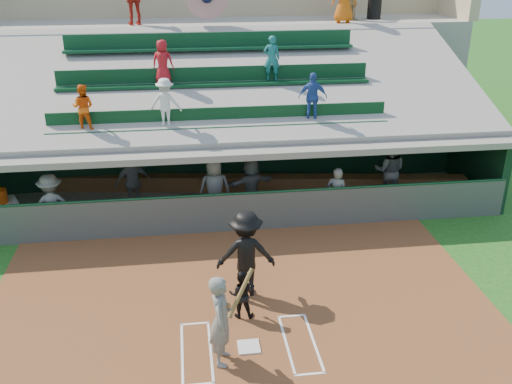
{
  "coord_description": "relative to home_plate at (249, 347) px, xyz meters",
  "views": [
    {
      "loc": [
        -1.05,
        -8.96,
        7.28
      ],
      "look_at": [
        0.61,
        3.5,
        1.8
      ],
      "focal_mm": 40.0,
      "sensor_mm": 36.0,
      "label": 1
    }
  ],
  "objects": [
    {
      "name": "ground",
      "position": [
        0.0,
        0.0,
        -0.04
      ],
      "size": [
        100.0,
        100.0,
        0.0
      ],
      "primitive_type": "plane",
      "color": "#1E5518",
      "rests_on": "ground"
    },
    {
      "name": "dirt_slab",
      "position": [
        0.0,
        0.5,
        -0.03
      ],
      "size": [
        11.0,
        9.0,
        0.02
      ],
      "primitive_type": "cube",
      "color": "brown",
      "rests_on": "ground"
    },
    {
      "name": "home_plate",
      "position": [
        0.0,
        0.0,
        0.0
      ],
      "size": [
        0.43,
        0.43,
        0.03
      ],
      "primitive_type": "cube",
      "color": "silver",
      "rests_on": "dirt_slab"
    },
    {
      "name": "batters_box_chalk",
      "position": [
        0.0,
        0.0,
        -0.01
      ],
      "size": [
        2.65,
        1.85,
        0.01
      ],
      "color": "silver",
      "rests_on": "dirt_slab"
    },
    {
      "name": "dugout_floor",
      "position": [
        0.0,
        6.75,
        -0.02
      ],
      "size": [
        16.0,
        3.5,
        0.04
      ],
      "primitive_type": "cube",
      "color": "gray",
      "rests_on": "ground"
    },
    {
      "name": "concourse_slab",
      "position": [
        0.0,
        13.5,
        2.26
      ],
      "size": [
        20.0,
        3.0,
        4.6
      ],
      "primitive_type": "cube",
      "color": "gray",
      "rests_on": "ground"
    },
    {
      "name": "grandstand",
      "position": [
        -0.01,
        10.51,
        2.23
      ],
      "size": [
        20.4,
        10.4,
        7.8
      ],
      "color": "#4D524D",
      "rests_on": "ground"
    },
    {
      "name": "batter_at_plate",
      "position": [
        -0.54,
        -0.31,
        0.91
      ],
      "size": [
        0.89,
        0.78,
        1.95
      ],
      "color": "#61645E",
      "rests_on": "dirt_slab"
    },
    {
      "name": "catcher",
      "position": [
        -0.03,
        1.05,
        0.53
      ],
      "size": [
        0.59,
        0.49,
        1.09
      ],
      "primitive_type": "imported",
      "rotation": [
        0.0,
        0.0,
        3.0
      ],
      "color": "black",
      "rests_on": "dirt_slab"
    },
    {
      "name": "home_umpire",
      "position": [
        0.17,
        1.92,
        0.99
      ],
      "size": [
        1.33,
        0.79,
        2.02
      ],
      "primitive_type": "imported",
      "rotation": [
        0.0,
        0.0,
        3.11
      ],
      "color": "black",
      "rests_on": "dirt_slab"
    },
    {
      "name": "dugout_bench",
      "position": [
        -0.2,
        7.87,
        0.25
      ],
      "size": [
        15.95,
        2.76,
        0.48
      ],
      "primitive_type": "cube",
      "rotation": [
        0.0,
        0.0,
        -0.14
      ],
      "color": "brown",
      "rests_on": "dugout_floor"
    },
    {
      "name": "white_table",
      "position": [
        -6.14,
        5.96,
        0.4
      ],
      "size": [
        1.09,
        0.98,
        0.78
      ],
      "primitive_type": "cube",
      "rotation": [
        0.0,
        0.0,
        0.42
      ],
      "color": "white",
      "rests_on": "dugout_floor"
    },
    {
      "name": "water_cooler",
      "position": [
        -6.07,
        5.93,
        0.97
      ],
      "size": [
        0.37,
        0.37,
        0.37
      ],
      "primitive_type": "cylinder",
      "color": "#D84D0C",
      "rests_on": "white_table"
    },
    {
      "name": "dugout_player_a",
      "position": [
        -4.62,
        5.35,
        0.88
      ],
      "size": [
        1.24,
        0.86,
        1.75
      ],
      "primitive_type": "imported",
      "rotation": [
        0.0,
        0.0,
        3.34
      ],
      "color": "#595C57",
      "rests_on": "dugout_floor"
    },
    {
      "name": "dugout_player_b",
      "position": [
        -2.59,
        6.73,
        0.88
      ],
      "size": [
        1.1,
        0.74,
        1.74
      ],
      "primitive_type": "imported",
      "rotation": [
        0.0,
        0.0,
        3.48
      ],
      "color": "#61635E",
      "rests_on": "dugout_floor"
    },
    {
      "name": "dugout_player_c",
      "position": [
        -0.26,
        5.8,
        0.92
      ],
      "size": [
        0.91,
        0.61,
        1.83
      ],
      "primitive_type": "imported",
      "rotation": [
        0.0,
        0.0,
        3.18
      ],
      "color": "#5B5E58",
      "rests_on": "dugout_floor"
    },
    {
      "name": "dugout_player_d",
      "position": [
        0.81,
        6.16,
        0.82
      ],
      "size": [
        1.59,
        0.89,
        1.63
      ],
      "primitive_type": "imported",
      "rotation": [
        0.0,
        0.0,
        3.42
      ],
      "color": "#5A5C57",
      "rests_on": "dugout_floor"
    },
    {
      "name": "dugout_player_e",
      "position": [
        3.12,
        5.25,
        0.8
      ],
      "size": [
        0.68,
        0.58,
        1.58
      ],
      "primitive_type": "imported",
      "rotation": [
        0.0,
        0.0,
        2.73
      ],
      "color": "#5B5E59",
      "rests_on": "dugout_floor"
    },
    {
      "name": "dugout_player_f",
      "position": [
        5.06,
        6.39,
        0.96
      ],
      "size": [
        1.12,
        1.0,
        1.92
      ],
      "primitive_type": "imported",
      "rotation": [
        0.0,
        0.0,
        2.79
      ],
      "color": "#565954",
      "rests_on": "dugout_floor"
    },
    {
      "name": "trash_bin",
      "position": [
        6.53,
        13.3,
        4.96
      ],
      "size": [
        0.53,
        0.53,
        0.8
      ],
      "primitive_type": "cylinder",
      "color": "black",
      "rests_on": "concourse_slab"
    }
  ]
}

